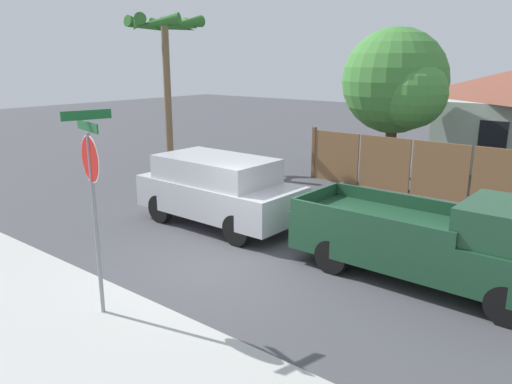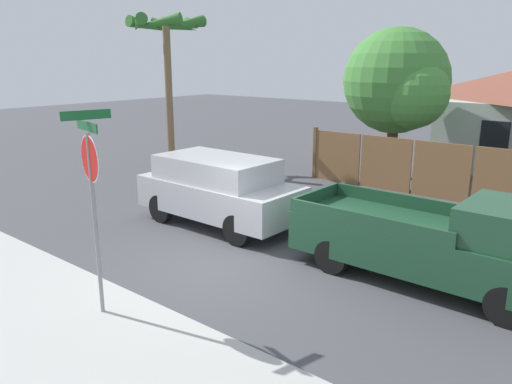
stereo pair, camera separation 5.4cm
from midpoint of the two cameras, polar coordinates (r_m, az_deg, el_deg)
ground_plane at (r=10.78m, az=-3.79°, el=-8.50°), size 80.00×80.00×0.00m
sidewalk_strip at (r=8.78m, az=-20.54°, el=-15.21°), size 36.00×3.20×0.01m
wooden_fence at (r=16.24m, az=26.40°, el=1.30°), size 13.23×0.12×1.89m
oak_tree at (r=18.89m, az=15.87°, el=11.81°), size 3.96×3.77×5.43m
palm_tree at (r=20.08m, az=-10.44°, el=16.95°), size 2.90×3.11×5.92m
red_suv at (r=13.17m, az=-4.44°, el=0.40°), size 4.48×1.98×1.83m
orange_pickup at (r=10.25m, az=20.39°, el=-5.41°), size 5.40×1.96×1.83m
stop_sign at (r=8.56m, az=-18.42°, el=1.45°), size 0.87×0.79×3.50m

